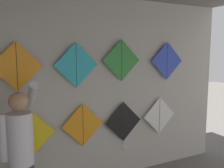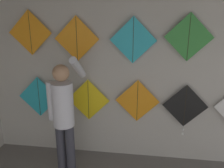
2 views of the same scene
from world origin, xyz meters
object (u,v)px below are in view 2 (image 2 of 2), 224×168
at_px(kite_1, 88,100).
at_px(kite_7, 133,40).
at_px(shopkeeper, 64,112).
at_px(kite_0, 39,97).
at_px(kite_5, 30,33).
at_px(kite_8, 189,37).
at_px(kite_3, 185,107).
at_px(kite_2, 137,101).
at_px(kite_6, 77,39).

height_order(kite_1, kite_7, kite_7).
relative_size(shopkeeper, kite_0, 2.65).
height_order(kite_5, kite_8, kite_5).
relative_size(kite_3, kite_5, 1.22).
height_order(kite_1, kite_5, kite_5).
bearing_deg(kite_2, kite_7, 180.00).
bearing_deg(kite_3, kite_0, 179.99).
xyz_separation_m(kite_1, kite_8, (1.37, 0.00, 0.96)).
height_order(kite_7, kite_8, kite_8).
xyz_separation_m(kite_0, kite_7, (1.42, 0.00, 0.89)).
height_order(shopkeeper, kite_6, kite_6).
distance_m(shopkeeper, kite_8, 1.89).
relative_size(kite_1, kite_2, 1.00).
bearing_deg(kite_2, shopkeeper, -149.21).
height_order(kite_2, kite_6, kite_6).
height_order(kite_2, kite_3, kite_2).
bearing_deg(kite_0, kite_3, -0.01).
xyz_separation_m(kite_2, kite_5, (-1.54, 0.00, 0.95)).
xyz_separation_m(shopkeeper, kite_3, (1.60, 0.55, -0.07)).
bearing_deg(kite_3, shopkeeper, -161.04).
distance_m(kite_1, kite_8, 1.67).
height_order(kite_2, kite_5, kite_5).
distance_m(kite_1, kite_2, 0.73).
relative_size(kite_0, kite_7, 1.00).
relative_size(kite_0, kite_5, 1.00).
distance_m(kite_2, kite_7, 0.88).
height_order(shopkeeper, kite_8, kite_8).
bearing_deg(shopkeeper, kite_0, 143.93).
distance_m(shopkeeper, kite_7, 1.33).
relative_size(kite_0, kite_3, 0.82).
bearing_deg(kite_0, kite_8, 0.00).
xyz_separation_m(kite_3, kite_5, (-2.22, 0.00, 1.01)).
bearing_deg(kite_0, kite_7, 0.00).
distance_m(kite_6, kite_8, 1.51).
relative_size(kite_0, kite_8, 1.00).
relative_size(kite_0, kite_2, 1.00).
relative_size(kite_3, kite_7, 1.22).
relative_size(shopkeeper, kite_7, 2.65).
bearing_deg(kite_1, kite_3, -0.02).
relative_size(shopkeeper, kite_6, 2.65).
distance_m(kite_1, kite_5, 1.27).
distance_m(kite_2, kite_3, 0.68).
bearing_deg(kite_6, kite_0, 180.00).
distance_m(kite_0, kite_7, 1.68).
relative_size(kite_5, kite_6, 1.00).
bearing_deg(kite_7, kite_5, 180.00).
xyz_separation_m(kite_2, kite_8, (0.64, 0.00, 0.93)).
distance_m(shopkeeper, kite_5, 1.25).
height_order(shopkeeper, kite_3, shopkeeper).
height_order(kite_0, kite_7, kite_7).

